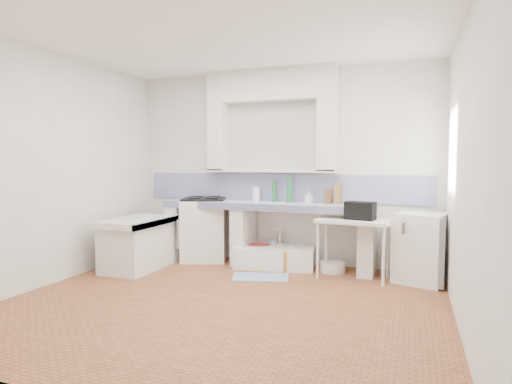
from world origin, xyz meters
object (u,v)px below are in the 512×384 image
(stove, at_px, (204,230))
(side_table, at_px, (353,249))
(fridge, at_px, (420,248))
(sink, at_px, (275,258))

(stove, distance_m, side_table, 2.26)
(fridge, bearing_deg, sink, -167.27)
(sink, height_order, fridge, fridge)
(stove, distance_m, fridge, 3.05)
(sink, xyz_separation_m, fridge, (1.90, -0.12, 0.30))
(stove, bearing_deg, sink, -22.01)
(sink, bearing_deg, stove, 168.67)
(stove, relative_size, fridge, 1.07)
(sink, distance_m, fridge, 1.93)
(sink, xyz_separation_m, side_table, (1.10, -0.23, 0.25))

